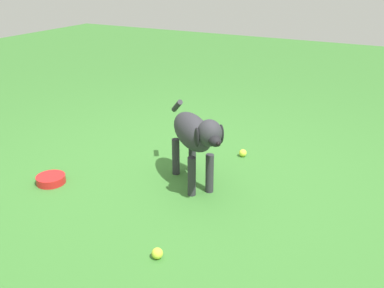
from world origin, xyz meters
The scene contains 6 objects.
ground centered at (0.00, 0.00, 0.00)m, with size 14.00×14.00×0.00m, color #38722D.
dog centered at (0.14, -0.05, 0.41)m, with size 0.72×0.65×0.62m.
tennis_ball_0 centered at (0.27, 0.61, 0.03)m, with size 0.07×0.07×0.07m, color #CCE03A.
tennis_ball_1 centered at (0.36, -0.92, 0.03)m, with size 0.07×0.07×0.07m, color #BFD738.
tennis_ball_2 centered at (-0.28, 0.96, 0.03)m, with size 0.07×0.07×0.07m, color #CFD63D.
water_bowl centered at (-0.85, -0.54, 0.03)m, with size 0.22×0.22×0.06m, color red.
Camera 1 is at (1.45, -2.58, 1.55)m, focal length 39.66 mm.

